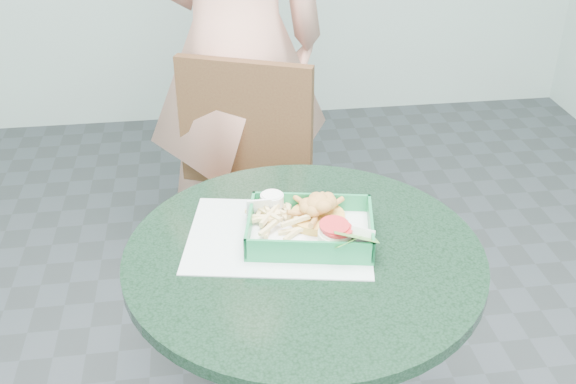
{
  "coord_description": "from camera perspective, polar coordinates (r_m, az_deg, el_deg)",
  "views": [
    {
      "loc": [
        -0.21,
        -1.24,
        1.67
      ],
      "look_at": [
        -0.02,
        0.1,
        0.87
      ],
      "focal_mm": 42.0,
      "sensor_mm": 36.0,
      "label": 1
    }
  ],
  "objects": [
    {
      "name": "cafe_table",
      "position": [
        1.67,
        1.29,
        -10.25
      ],
      "size": [
        0.83,
        0.83,
        0.75
      ],
      "color": "#353535",
      "rests_on": "floor"
    },
    {
      "name": "dining_chair",
      "position": [
        2.27,
        -3.28,
        0.56
      ],
      "size": [
        0.47,
        0.47,
        0.93
      ],
      "rotation": [
        0.0,
        0.0,
        -0.39
      ],
      "color": "#422212",
      "rests_on": "floor"
    },
    {
      "name": "placemat",
      "position": [
        1.6,
        -0.73,
        -4.35
      ],
      "size": [
        0.48,
        0.4,
        0.0
      ],
      "primitive_type": "cube",
      "rotation": [
        0.0,
        0.0,
        -0.19
      ],
      "color": "silver",
      "rests_on": "cafe_table"
    },
    {
      "name": "food_basket",
      "position": [
        1.59,
        1.86,
        -3.98
      ],
      "size": [
        0.29,
        0.21,
        0.06
      ],
      "rotation": [
        0.0,
        0.0,
        -0.19
      ],
      "color": "#187E46",
      "rests_on": "placemat"
    },
    {
      "name": "crab_sandwich",
      "position": [
        1.61,
        2.18,
        -2.0
      ],
      "size": [
        0.13,
        0.13,
        0.08
      ],
      "rotation": [
        0.0,
        0.0,
        -0.4
      ],
      "color": "gold",
      "rests_on": "food_basket"
    },
    {
      "name": "fries_pile",
      "position": [
        1.59,
        -1.19,
        -2.88
      ],
      "size": [
        0.15,
        0.15,
        0.05
      ],
      "primitive_type": null,
      "rotation": [
        0.0,
        0.0,
        0.24
      ],
      "color": "#EECE85",
      "rests_on": "food_basket"
    },
    {
      "name": "sauce_ramekin",
      "position": [
        1.63,
        -1.93,
        -1.59
      ],
      "size": [
        0.06,
        0.06,
        0.03
      ],
      "rotation": [
        0.0,
        0.0,
        0.04
      ],
      "color": "silver",
      "rests_on": "food_basket"
    },
    {
      "name": "garnish_cup",
      "position": [
        1.55,
        4.62,
        -3.98
      ],
      "size": [
        0.12,
        0.12,
        0.05
      ],
      "rotation": [
        0.0,
        0.0,
        -0.38
      ],
      "color": "white",
      "rests_on": "food_basket"
    }
  ]
}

